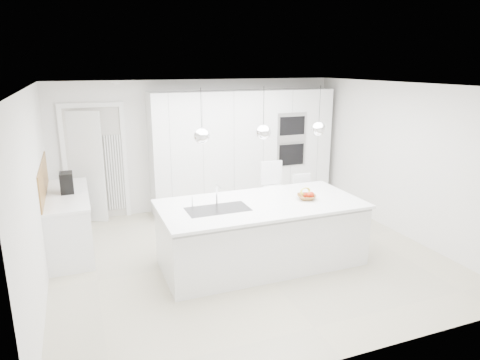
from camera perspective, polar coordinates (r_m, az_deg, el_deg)
name	(u,v)px	position (r m, az deg, el deg)	size (l,w,h in m)	color
floor	(247,255)	(6.52, 0.97, -10.03)	(5.50, 5.50, 0.00)	#B8AF93
wall_back	(199,145)	(8.41, -5.43, 4.67)	(5.50, 5.50, 0.00)	silver
wall_left	(36,196)	(5.69, -25.58, -1.90)	(5.00, 5.00, 0.00)	silver
ceiling	(248,85)	(5.90, 1.08, 12.50)	(5.50, 5.50, 0.00)	white
tall_cabinets	(243,150)	(8.40, 0.42, 4.03)	(3.60, 0.60, 2.30)	white
oven_stack	(292,140)	(8.45, 6.91, 5.37)	(0.62, 0.04, 1.05)	#A5A5A8
doorway_frame	(96,165)	(8.13, -18.68, 1.94)	(1.11, 0.08, 2.13)	white
hallway_door	(81,168)	(8.08, -20.42, 1.56)	(0.82, 0.04, 2.00)	white
radiator	(115,173)	(8.17, -16.34, 0.94)	(0.32, 0.04, 1.40)	white
left_base_cabinets	(70,223)	(7.07, -21.78, -5.34)	(0.60, 1.80, 0.86)	white
left_worktop	(66,195)	(6.93, -22.14, -1.85)	(0.62, 1.82, 0.04)	white
oak_backsplash	(43,179)	(6.88, -24.75, 0.08)	(0.02, 1.80, 0.50)	olive
island_base	(262,235)	(6.13, 2.92, -7.35)	(2.80, 1.20, 0.86)	white
island_worktop	(261,204)	(6.01, 2.78, -3.22)	(2.84, 1.40, 0.04)	white
island_sink	(218,215)	(5.77, -2.96, -4.67)	(0.84, 0.44, 0.18)	#3F3F42
island_tap	(217,194)	(5.89, -3.14, -1.88)	(0.02, 0.02, 0.30)	white
pendant_left	(202,136)	(5.44, -5.12, 5.85)	(0.20, 0.20, 0.20)	white
pendant_mid	(263,132)	(5.73, 3.12, 6.36)	(0.20, 0.20, 0.20)	white
pendant_right	(319,129)	(6.12, 10.45, 6.71)	(0.20, 0.20, 0.20)	white
fruit_bowl	(306,197)	(6.21, 8.85, -2.25)	(0.27, 0.27, 0.07)	olive
espresso_machine	(67,183)	(6.94, -22.11, -0.32)	(0.19, 0.29, 0.31)	black
bar_stool_left	(275,199)	(7.19, 4.64, -2.48)	(0.40, 0.55, 1.20)	white
bar_stool_right	(304,204)	(7.31, 8.56, -3.21)	(0.32, 0.45, 0.98)	white
apple_a	(309,195)	(6.18, 9.17, -2.00)	(0.08, 0.08, 0.08)	#B0220B
apple_b	(311,195)	(6.18, 9.47, -1.97)	(0.09, 0.09, 0.09)	#B0220B
apple_c	(305,195)	(6.19, 8.69, -1.99)	(0.07, 0.07, 0.07)	#B0220B
banana_bunch	(305,191)	(6.20, 8.70, -1.49)	(0.21, 0.21, 0.03)	gold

